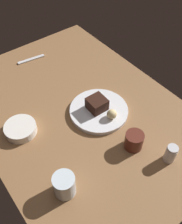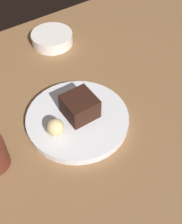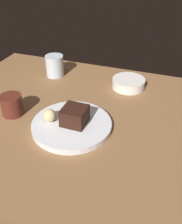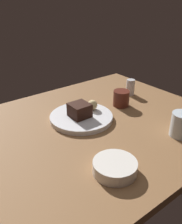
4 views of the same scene
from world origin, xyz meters
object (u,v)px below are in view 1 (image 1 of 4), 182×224
object	(u,v)px
salt_shaker	(171,154)
dessert_spoon	(31,59)
dessert_plate	(99,111)
side_bowl	(21,129)
water_glass	(64,185)
bread_roll	(112,114)
chocolate_cake_slice	(97,104)
coffee_cup	(134,141)

from	to	relation	value
salt_shaker	dessert_spoon	bearing A→B (deg)	-172.38
dessert_plate	side_bowl	distance (cm)	34.44
dessert_plate	dessert_spoon	world-z (taller)	dessert_plate
water_glass	bread_roll	bearing A→B (deg)	113.32
water_glass	dessert_spoon	distance (cm)	78.53
chocolate_cake_slice	salt_shaker	bearing A→B (deg)	10.25
salt_shaker	coffee_cup	bearing A→B (deg)	-152.70
salt_shaker	water_glass	bearing A→B (deg)	-109.40
chocolate_cake_slice	bread_roll	world-z (taller)	chocolate_cake_slice
dessert_plate	water_glass	xyz separation A→B (cm)	(21.53, -32.35, 3.54)
side_bowl	coffee_cup	size ratio (longest dim) A/B	1.80
salt_shaker	side_bowl	bearing A→B (deg)	-140.21
dessert_plate	water_glass	distance (cm)	39.02
dessert_spoon	bread_roll	bearing A→B (deg)	-75.54
bread_roll	water_glass	world-z (taller)	water_glass
chocolate_cake_slice	bread_roll	size ratio (longest dim) A/B	1.80
coffee_cup	water_glass	bearing A→B (deg)	-91.43
side_bowl	bread_roll	bearing A→B (deg)	61.60
salt_shaker	water_glass	world-z (taller)	water_glass
bread_roll	dessert_spoon	xyz separation A→B (cm)	(-59.13, -6.89, -3.76)
bread_roll	side_bowl	size ratio (longest dim) A/B	0.32
salt_shaker	chocolate_cake_slice	bearing A→B (deg)	-169.75
salt_shaker	coffee_cup	xyz separation A→B (cm)	(-12.77, -6.59, -0.29)
dessert_plate	coffee_cup	size ratio (longest dim) A/B	3.53
dessert_plate	chocolate_cake_slice	xyz separation A→B (cm)	(-1.02, -0.35, 3.76)
water_glass	coffee_cup	size ratio (longest dim) A/B	1.23
bread_roll	salt_shaker	distance (cm)	28.52
chocolate_cake_slice	coffee_cup	size ratio (longest dim) A/B	1.04
salt_shaker	coffee_cup	world-z (taller)	salt_shaker
dessert_plate	dessert_spoon	xyz separation A→B (cm)	(-52.14, -5.50, -0.64)
side_bowl	chocolate_cake_slice	bearing A→B (deg)	72.21
water_glass	dessert_spoon	size ratio (longest dim) A/B	0.60
side_bowl	coffee_cup	bearing A→B (deg)	43.62
dessert_plate	bread_roll	distance (cm)	7.77
coffee_cup	dessert_spoon	size ratio (longest dim) A/B	0.49
salt_shaker	dessert_spoon	distance (cm)	88.10
water_glass	chocolate_cake_slice	bearing A→B (deg)	125.18
bread_roll	dessert_spoon	distance (cm)	59.65
bread_roll	side_bowl	world-z (taller)	bread_roll
chocolate_cake_slice	salt_shaker	xyz separation A→B (cm)	(36.13, 6.53, -0.82)
water_glass	side_bowl	size ratio (longest dim) A/B	0.68
salt_shaker	dessert_spoon	world-z (taller)	salt_shaker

